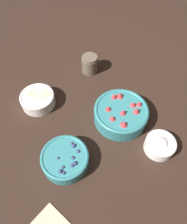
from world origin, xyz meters
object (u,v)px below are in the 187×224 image
object	(u,v)px
bowl_blueberries	(65,159)
bowl_strawberries	(121,113)
bowl_bananas	(38,99)
jar_chocolate	(90,64)
bowl_cream	(160,145)

from	to	relation	value
bowl_blueberries	bowl_strawberries	bearing A→B (deg)	-76.54
bowl_blueberries	bowl_bananas	xyz separation A→B (m)	(0.31, -0.01, -0.00)
bowl_blueberries	jar_chocolate	bearing A→B (deg)	-38.81
bowl_bananas	bowl_cream	xyz separation A→B (m)	(-0.43, -0.32, -0.00)
bowl_strawberries	bowl_blueberries	distance (m)	0.29
bowl_strawberries	jar_chocolate	distance (m)	0.31
bowl_strawberries	bowl_blueberries	bearing A→B (deg)	103.46
bowl_strawberries	bowl_cream	size ratio (longest dim) A/B	1.93
bowl_blueberries	bowl_cream	distance (m)	0.36
bowl_cream	jar_chocolate	distance (m)	0.50
bowl_cream	bowl_strawberries	bearing A→B (deg)	16.41
bowl_blueberries	bowl_bananas	distance (m)	0.31
jar_chocolate	bowl_strawberries	bearing A→B (deg)	175.50
bowl_strawberries	jar_chocolate	bearing A→B (deg)	-4.50
bowl_strawberries	bowl_blueberries	xyz separation A→B (m)	(-0.07, 0.28, -0.01)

